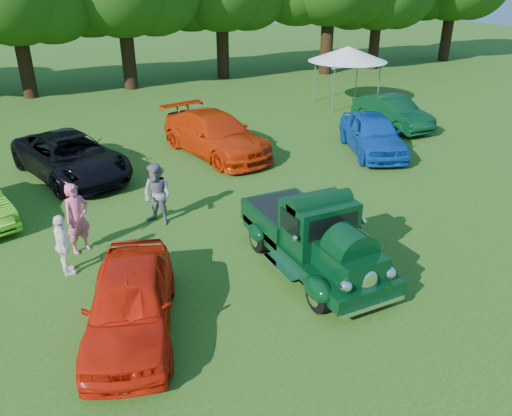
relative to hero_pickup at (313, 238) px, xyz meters
name	(u,v)px	position (x,y,z in m)	size (l,w,h in m)	color
ground	(265,297)	(-1.61, -0.65, -0.80)	(120.00, 120.00, 0.00)	#244D12
hero_pickup	(313,238)	(0.00, 0.00, 0.00)	(2.21, 4.75, 1.86)	black
red_convertible	(130,301)	(-4.54, -0.49, -0.10)	(1.66, 4.11, 1.40)	red
back_car_black	(71,156)	(-4.41, 8.91, -0.05)	(2.51, 5.45, 1.51)	black
back_car_orange	(215,134)	(1.07, 8.93, 0.01)	(2.28, 5.61, 1.63)	#BD2806
back_car_blue	(373,134)	(6.78, 6.36, -0.02)	(1.85, 4.60, 1.57)	#0E3E9C
back_car_green	(392,112)	(9.91, 8.87, -0.09)	(1.51, 4.34, 1.43)	black
spectator_pink	(77,218)	(-4.96, 3.31, 0.13)	(0.68, 0.45, 1.87)	#DB5A7E
spectator_grey	(157,195)	(-2.70, 3.94, 0.10)	(0.88, 0.68, 1.81)	slate
spectator_white	(63,245)	(-5.45, 2.32, -0.03)	(0.91, 0.38, 1.55)	white
canopy_tent	(348,54)	(10.48, 13.44, 1.91)	(4.84, 4.84, 3.12)	silver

